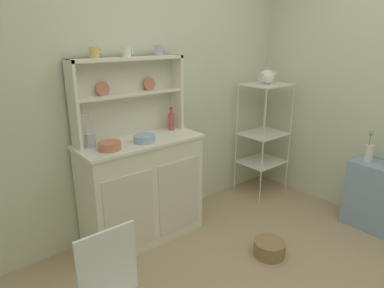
% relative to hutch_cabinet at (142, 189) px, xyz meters
% --- Properties ---
extents(wall_back, '(3.84, 0.05, 2.50)m').
position_rel_hutch_cabinet_xyz_m(wall_back, '(0.29, 0.26, 0.78)').
color(wall_back, beige).
rests_on(wall_back, ground).
extents(hutch_cabinet, '(1.04, 0.45, 0.91)m').
position_rel_hutch_cabinet_xyz_m(hutch_cabinet, '(0.00, 0.00, 0.00)').
color(hutch_cabinet, silver).
rests_on(hutch_cabinet, ground).
extents(hutch_shelf_unit, '(0.97, 0.18, 0.65)m').
position_rel_hutch_cabinet_xyz_m(hutch_shelf_unit, '(-0.00, 0.16, 0.83)').
color(hutch_shelf_unit, silver).
rests_on(hutch_shelf_unit, hutch_cabinet).
extents(bakers_rack, '(0.48, 0.40, 1.24)m').
position_rel_hutch_cabinet_xyz_m(bakers_rack, '(1.53, -0.05, 0.31)').
color(bakers_rack, silver).
rests_on(bakers_rack, ground).
extents(side_shelf_blue, '(0.28, 0.48, 0.63)m').
position_rel_hutch_cabinet_xyz_m(side_shelf_blue, '(1.73, -1.22, -0.15)').
color(side_shelf_blue, '#849EBC').
rests_on(side_shelf_blue, ground).
extents(floor_basket, '(0.25, 0.25, 0.13)m').
position_rel_hutch_cabinet_xyz_m(floor_basket, '(0.65, -0.88, -0.40)').
color(floor_basket, '#93754C').
rests_on(floor_basket, ground).
extents(cup_gold_0, '(0.08, 0.07, 0.08)m').
position_rel_hutch_cabinet_xyz_m(cup_gold_0, '(-0.27, 0.12, 1.14)').
color(cup_gold_0, '#DBB760').
rests_on(cup_gold_0, hutch_shelf_unit).
extents(cup_cream_1, '(0.08, 0.07, 0.08)m').
position_rel_hutch_cabinet_xyz_m(cup_cream_1, '(-0.00, 0.12, 1.13)').
color(cup_cream_1, silver).
rests_on(cup_cream_1, hutch_shelf_unit).
extents(cup_lilac_2, '(0.08, 0.07, 0.09)m').
position_rel_hutch_cabinet_xyz_m(cup_lilac_2, '(0.29, 0.12, 1.14)').
color(cup_lilac_2, '#B79ECC').
rests_on(cup_lilac_2, hutch_shelf_unit).
extents(bowl_mixing_large, '(0.17, 0.17, 0.06)m').
position_rel_hutch_cabinet_xyz_m(bowl_mixing_large, '(-0.30, -0.07, 0.47)').
color(bowl_mixing_large, '#C67556').
rests_on(bowl_mixing_large, hutch_cabinet).
extents(bowl_floral_medium, '(0.17, 0.17, 0.06)m').
position_rel_hutch_cabinet_xyz_m(bowl_floral_medium, '(-0.00, -0.07, 0.47)').
color(bowl_floral_medium, '#8EB2D1').
rests_on(bowl_floral_medium, hutch_cabinet).
extents(jam_bottle, '(0.05, 0.05, 0.21)m').
position_rel_hutch_cabinet_xyz_m(jam_bottle, '(0.38, 0.09, 0.53)').
color(jam_bottle, '#B74C47').
rests_on(jam_bottle, hutch_cabinet).
extents(utensil_jar, '(0.08, 0.08, 0.25)m').
position_rel_hutch_cabinet_xyz_m(utensil_jar, '(-0.38, 0.08, 0.50)').
color(utensil_jar, '#B2B7C6').
rests_on(utensil_jar, hutch_cabinet).
extents(porcelain_teapot, '(0.24, 0.15, 0.17)m').
position_rel_hutch_cabinet_xyz_m(porcelain_teapot, '(1.53, -0.05, 0.84)').
color(porcelain_teapot, white).
rests_on(porcelain_teapot, bakers_rack).
extents(flower_vase, '(0.08, 0.08, 0.31)m').
position_rel_hutch_cabinet_xyz_m(flower_vase, '(1.73, -1.09, 0.26)').
color(flower_vase, silver).
rests_on(flower_vase, side_shelf_blue).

